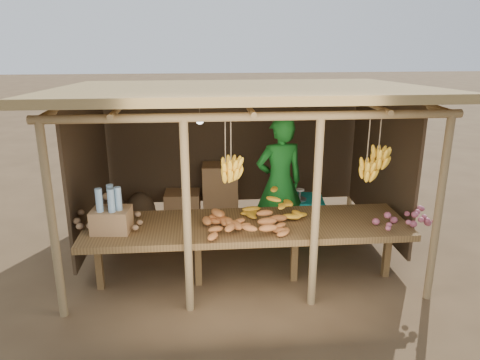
{
  "coord_description": "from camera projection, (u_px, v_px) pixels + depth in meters",
  "views": [
    {
      "loc": [
        -0.54,
        -6.16,
        3.02
      ],
      "look_at": [
        0.0,
        0.0,
        1.05
      ],
      "focal_mm": 35.0,
      "sensor_mm": 36.0,
      "label": 1
    }
  ],
  "objects": [
    {
      "name": "ground",
      "position": [
        240.0,
        249.0,
        6.81
      ],
      "size": [
        60.0,
        60.0,
        0.0
      ],
      "primitive_type": "plane",
      "color": "brown",
      "rests_on": "ground"
    },
    {
      "name": "stall_structure",
      "position": [
        244.0,
        118.0,
        6.24
      ],
      "size": [
        4.7,
        3.5,
        2.43
      ],
      "color": "olive",
      "rests_on": "ground"
    },
    {
      "name": "counter",
      "position": [
        247.0,
        228.0,
        5.68
      ],
      "size": [
        3.9,
        1.05,
        0.8
      ],
      "color": "brown",
      "rests_on": "ground"
    },
    {
      "name": "potato_heap",
      "position": [
        105.0,
        211.0,
        5.55
      ],
      "size": [
        0.93,
        0.62,
        0.36
      ],
      "primitive_type": null,
      "rotation": [
        0.0,
        0.0,
        0.12
      ],
      "color": "#96724D",
      "rests_on": "counter"
    },
    {
      "name": "sweet_potato_heap",
      "position": [
        244.0,
        216.0,
        5.42
      ],
      "size": [
        1.06,
        0.74,
        0.36
      ],
      "primitive_type": null,
      "rotation": [
        0.0,
        0.0,
        -0.17
      ],
      "color": "#BF6C31",
      "rests_on": "counter"
    },
    {
      "name": "onion_heap",
      "position": [
        409.0,
        213.0,
        5.52
      ],
      "size": [
        0.88,
        0.62,
        0.36
      ],
      "primitive_type": null,
      "rotation": [
        0.0,
        0.0,
        -0.17
      ],
      "color": "#B2566A",
      "rests_on": "counter"
    },
    {
      "name": "banana_pile",
      "position": [
        275.0,
        204.0,
        5.82
      ],
      "size": [
        0.73,
        0.56,
        0.35
      ],
      "primitive_type": null,
      "rotation": [
        0.0,
        0.0,
        -0.3
      ],
      "color": "yellow",
      "rests_on": "counter"
    },
    {
      "name": "tomato_basin",
      "position": [
        110.0,
        218.0,
        5.57
      ],
      "size": [
        0.44,
        0.44,
        0.23
      ],
      "rotation": [
        0.0,
        0.0,
        0.36
      ],
      "color": "navy",
      "rests_on": "counter"
    },
    {
      "name": "bottle_box",
      "position": [
        111.0,
        214.0,
        5.39
      ],
      "size": [
        0.46,
        0.38,
        0.55
      ],
      "color": "#A07448",
      "rests_on": "counter"
    },
    {
      "name": "vendor",
      "position": [
        279.0,
        183.0,
        6.68
      ],
      "size": [
        0.77,
        0.58,
        1.91
      ],
      "primitive_type": "imported",
      "rotation": [
        0.0,
        0.0,
        3.33
      ],
      "color": "#1A7723",
      "rests_on": "ground"
    },
    {
      "name": "tarp_crate",
      "position": [
        301.0,
        215.0,
        7.2
      ],
      "size": [
        0.71,
        0.63,
        0.78
      ],
      "color": "brown",
      "rests_on": "ground"
    },
    {
      "name": "carton_stack",
      "position": [
        208.0,
        196.0,
        7.79
      ],
      "size": [
        1.24,
        0.5,
        0.92
      ],
      "color": "#A07448",
      "rests_on": "ground"
    },
    {
      "name": "burlap_sacks",
      "position": [
        126.0,
        209.0,
        7.51
      ],
      "size": [
        0.94,
        0.49,
        0.66
      ],
      "color": "#443320",
      "rests_on": "ground"
    }
  ]
}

